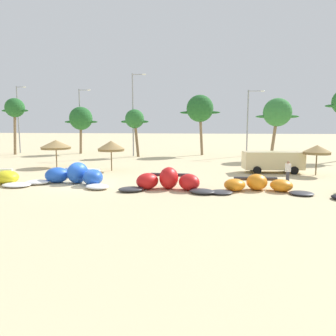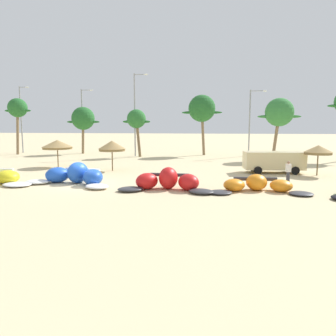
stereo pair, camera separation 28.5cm
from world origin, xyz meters
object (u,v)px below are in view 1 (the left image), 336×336
(kite_left, at_px, (75,176))
(person_near_kites, at_px, (288,172))
(lamppost_east_center, at_px, (134,111))
(beach_umbrella_middle, at_px, (111,146))
(kite_left_of_center, at_px, (168,181))
(palm_left, at_px, (81,119))
(lamppost_east, at_px, (249,119))
(beach_umbrella_near_palms, at_px, (317,150))
(lamppost_west, at_px, (19,116))
(beach_umbrella_near_van, at_px, (56,145))
(palm_center_left, at_px, (200,109))
(palm_left_of_gap, at_px, (135,120))
(palm_leftmost, at_px, (15,109))
(lamppost_west_center, at_px, (81,117))
(kite_center, at_px, (258,185))
(parked_van, at_px, (271,160))
(palm_center_right, at_px, (277,113))

(kite_left, distance_m, person_near_kites, 15.07)
(lamppost_east_center, bearing_deg, beach_umbrella_middle, -85.40)
(kite_left, xyz_separation_m, kite_left_of_center, (6.79, -1.19, -0.03))
(palm_left, xyz_separation_m, lamppost_east, (23.35, -0.37, -0.07))
(beach_umbrella_middle, relative_size, palm_left, 0.41)
(beach_umbrella_near_palms, distance_m, lamppost_west, 40.36)
(kite_left, bearing_deg, lamppost_west, 128.08)
(kite_left_of_center, height_order, beach_umbrella_near_van, beach_umbrella_near_van)
(palm_center_left, xyz_separation_m, lamppost_west, (-26.31, 0.02, -0.90))
(palm_left_of_gap, xyz_separation_m, lamppost_west, (-18.09, 3.59, 0.58))
(kite_left_of_center, relative_size, lamppost_east_center, 0.59)
(beach_umbrella_near_van, relative_size, beach_umbrella_near_palms, 1.19)
(kite_left, height_order, beach_umbrella_near_van, beach_umbrella_near_van)
(beach_umbrella_near_palms, height_order, person_near_kites, beach_umbrella_near_palms)
(palm_leftmost, xyz_separation_m, palm_left_of_gap, (16.95, -0.84, -1.51))
(kite_left, height_order, beach_umbrella_middle, beach_umbrella_middle)
(kite_left_of_center, bearing_deg, lamppost_west_center, 122.05)
(kite_center, relative_size, lamppost_east_center, 0.61)
(palm_left, distance_m, palm_left_of_gap, 9.32)
(lamppost_west, xyz_separation_m, lamppost_east, (32.81, -0.45, -0.46))
(palm_center_left, bearing_deg, lamppost_east, -3.82)
(beach_umbrella_near_palms, relative_size, lamppost_west_center, 0.27)
(palm_center_left, bearing_deg, lamppost_west_center, 175.72)
(palm_left, bearing_deg, person_near_kites, -41.74)
(beach_umbrella_middle, distance_m, palm_left, 19.26)
(kite_left_of_center, xyz_separation_m, lamppost_east_center, (-7.30, 21.81, 5.37))
(palm_left_of_gap, bearing_deg, kite_center, -58.51)
(person_near_kites, relative_size, lamppost_west_center, 0.17)
(kite_left_of_center, relative_size, parked_van, 1.23)
(beach_umbrella_near_van, distance_m, beach_umbrella_near_palms, 23.73)
(parked_van, bearing_deg, lamppost_west_center, 144.39)
(lamppost_west_center, bearing_deg, kite_left_of_center, -57.95)
(kite_center, relative_size, palm_center_right, 0.90)
(beach_umbrella_near_van, relative_size, parked_van, 0.57)
(beach_umbrella_near_van, bearing_deg, lamppost_west_center, 103.60)
(palm_leftmost, relative_size, palm_center_right, 1.07)
(beach_umbrella_near_van, bearing_deg, beach_umbrella_near_palms, -5.07)
(beach_umbrella_near_palms, distance_m, lamppost_east_center, 23.77)
(beach_umbrella_near_palms, height_order, lamppost_east_center, lamppost_east_center)
(kite_center, bearing_deg, beach_umbrella_near_palms, 52.04)
(kite_center, relative_size, lamppost_west, 0.67)
(kite_left, bearing_deg, kite_left_of_center, -9.97)
(beach_umbrella_near_van, distance_m, beach_umbrella_middle, 6.34)
(beach_umbrella_near_palms, bearing_deg, parked_van, 163.87)
(lamppost_east_center, height_order, lamppost_east, lamppost_east_center)
(palm_leftmost, height_order, lamppost_west, lamppost_west)
(beach_umbrella_near_van, height_order, palm_left_of_gap, palm_left_of_gap)
(lamppost_west_center, bearing_deg, parked_van, -35.61)
(palm_left, xyz_separation_m, palm_center_left, (16.85, 0.07, 1.29))
(palm_leftmost, bearing_deg, palm_left, 17.76)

